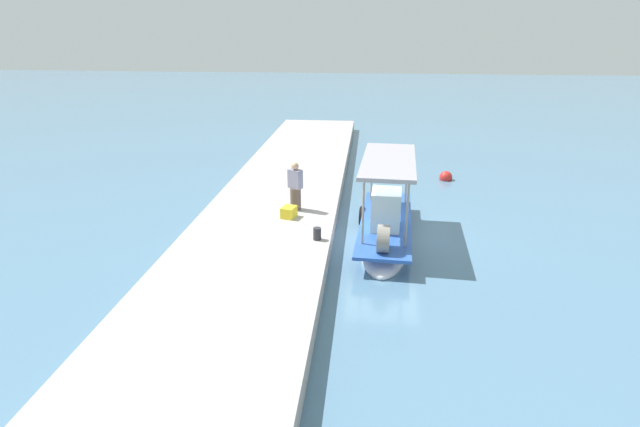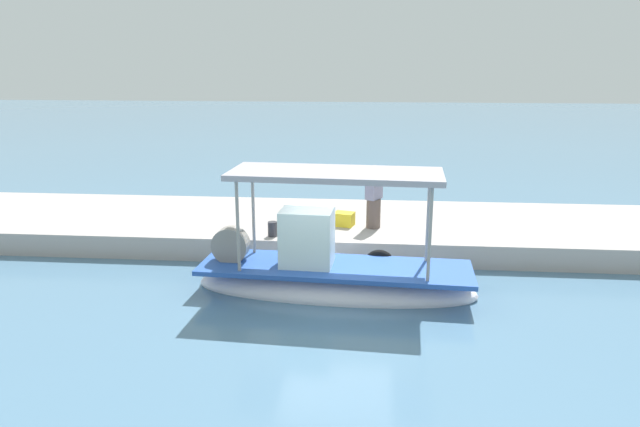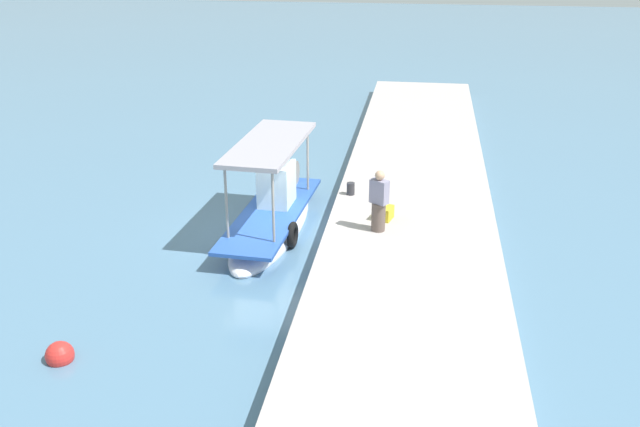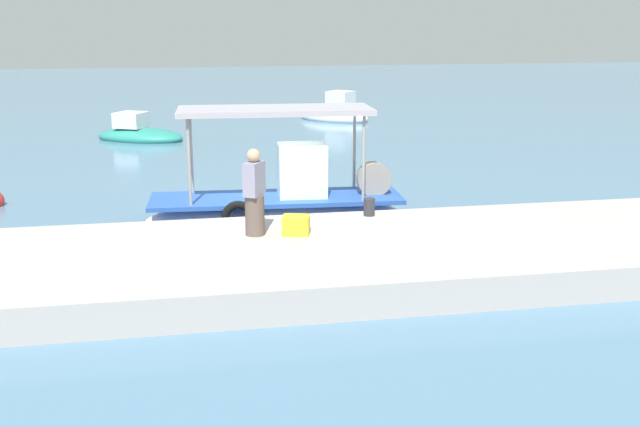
# 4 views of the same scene
# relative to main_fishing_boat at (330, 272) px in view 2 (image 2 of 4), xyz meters

# --- Properties ---
(ground_plane) EXTENTS (120.00, 120.00, 0.00)m
(ground_plane) POSITION_rel_main_fishing_boat_xyz_m (-0.16, -0.00, -0.44)
(ground_plane) COLOR slate
(dock_quay) EXTENTS (36.00, 4.57, 0.59)m
(dock_quay) POSITION_rel_main_fishing_boat_xyz_m (-0.16, -3.95, -0.14)
(dock_quay) COLOR #AEA5A0
(dock_quay) RESTS_ON ground_plane
(main_fishing_boat) EXTENTS (6.15, 1.99, 3.01)m
(main_fishing_boat) POSITION_rel_main_fishing_boat_xyz_m (0.00, 0.00, 0.00)
(main_fishing_boat) COLOR white
(main_fishing_boat) RESTS_ON ground_plane
(fisherman_near_bollard) EXTENTS (0.51, 0.54, 1.67)m
(fisherman_near_bollard) POSITION_rel_main_fishing_boat_xyz_m (-0.91, -3.06, 0.91)
(fisherman_near_bollard) COLOR brown
(fisherman_near_bollard) RESTS_ON dock_quay
(mooring_bollard) EXTENTS (0.24, 0.24, 0.37)m
(mooring_bollard) POSITION_rel_main_fishing_boat_xyz_m (1.60, -2.06, 0.34)
(mooring_bollard) COLOR #2D2D33
(mooring_bollard) RESTS_ON dock_quay
(cargo_crate) EXTENTS (0.60, 0.53, 0.36)m
(cargo_crate) POSITION_rel_main_fishing_boat_xyz_m (-0.14, -3.18, 0.33)
(cargo_crate) COLOR yellow
(cargo_crate) RESTS_ON dock_quay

